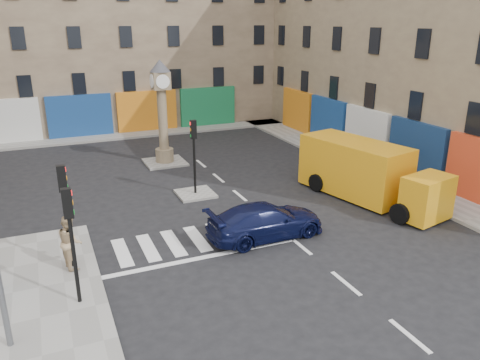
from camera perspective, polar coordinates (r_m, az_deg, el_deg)
ground at (r=17.84m, az=9.01°, el=-9.27°), size 120.00×120.00×0.00m
sidewalk_right at (r=30.12m, az=13.03°, el=2.46°), size 2.60×30.00×0.15m
sidewalk_far at (r=36.61m, az=-15.45°, el=5.17°), size 32.00×2.40×0.15m
island_near at (r=23.69m, az=-5.45°, el=-1.67°), size 1.80×1.80×0.12m
island_far at (r=29.17m, az=-9.13°, el=2.15°), size 2.40×2.40×0.12m
building_right at (r=33.12m, az=23.36°, el=16.85°), size 10.00×30.00×16.00m
building_far at (r=41.42m, az=-17.78°, el=18.28°), size 32.00×10.00×17.00m
traffic_light_left_near at (r=14.54m, az=-19.96°, el=-5.54°), size 0.28×0.22×3.70m
traffic_light_left_far at (r=16.77m, az=-20.59°, el=-2.35°), size 0.28×0.22×3.70m
traffic_light_island at (r=22.92m, az=-5.64°, el=4.26°), size 0.28×0.22×3.70m
clock_pillar at (r=28.37m, az=-9.50°, el=8.91°), size 1.20×1.20×6.10m
navy_sedan at (r=18.91m, az=3.16°, el=-4.99°), size 4.92×2.16×1.41m
yellow_van at (r=23.48m, az=15.10°, el=0.92°), size 3.87×7.85×2.75m
pedestrian_tan at (r=17.31m, az=-20.00°, el=-7.04°), size 0.89×1.06×1.93m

